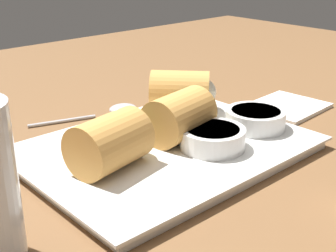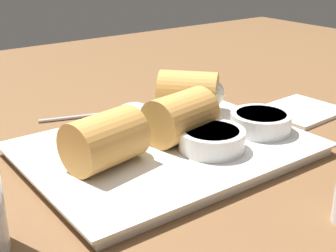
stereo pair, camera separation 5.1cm
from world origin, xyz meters
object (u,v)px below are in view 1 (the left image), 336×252
at_px(spoon, 117,110).
at_px(napkin, 288,107).
at_px(dipping_bowl_near, 212,137).
at_px(serving_plate, 168,150).
at_px(dipping_bowl_far, 255,118).

bearing_deg(spoon, napkin, 143.14).
relative_size(dipping_bowl_near, spoon, 0.48).
height_order(serving_plate, spoon, same).
distance_m(serving_plate, dipping_bowl_far, 0.13).
relative_size(serving_plate, dipping_bowl_near, 4.31).
distance_m(serving_plate, napkin, 0.25).
bearing_deg(dipping_bowl_far, dipping_bowl_near, 3.39).
height_order(serving_plate, dipping_bowl_far, dipping_bowl_far).
xyz_separation_m(spoon, napkin, (-0.21, 0.16, -0.00)).
xyz_separation_m(dipping_bowl_near, spoon, (-0.01, -0.20, -0.02)).
height_order(spoon, napkin, spoon).
bearing_deg(dipping_bowl_near, napkin, -169.05).
relative_size(serving_plate, spoon, 2.09).
relative_size(dipping_bowl_near, napkin, 0.65).
distance_m(spoon, napkin, 0.26).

